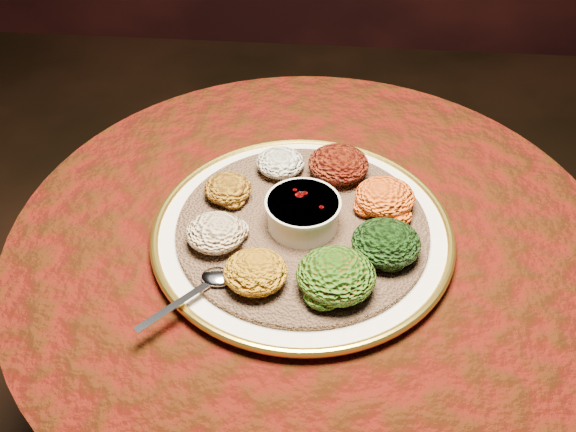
{
  "coord_description": "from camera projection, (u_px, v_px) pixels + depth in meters",
  "views": [
    {
      "loc": [
        0.02,
        -0.72,
        1.44
      ],
      "look_at": [
        -0.04,
        0.01,
        0.76
      ],
      "focal_mm": 40.0,
      "sensor_mm": 36.0,
      "label": 1
    }
  ],
  "objects": [
    {
      "name": "table",
      "position": [
        309.0,
        307.0,
        1.13
      ],
      "size": [
        0.96,
        0.96,
        0.73
      ],
      "color": "black",
      "rests_on": "ground"
    },
    {
      "name": "platter",
      "position": [
        302.0,
        232.0,
        1.0
      ],
      "size": [
        0.58,
        0.58,
        0.02
      ],
      "rotation": [
        0.0,
        0.0,
        0.37
      ],
      "color": "white",
      "rests_on": "table"
    },
    {
      "name": "injera",
      "position": [
        302.0,
        227.0,
        0.99
      ],
      "size": [
        0.43,
        0.43,
        0.01
      ],
      "primitive_type": "cylinder",
      "rotation": [
        0.0,
        0.0,
        0.12
      ],
      "color": "#865D43",
      "rests_on": "platter"
    },
    {
      "name": "stew_bowl",
      "position": [
        303.0,
        212.0,
        0.97
      ],
      "size": [
        0.11,
        0.11,
        0.05
      ],
      "color": "silver",
      "rests_on": "injera"
    },
    {
      "name": "spoon",
      "position": [
        212.0,
        281.0,
        0.9
      ],
      "size": [
        0.12,
        0.12,
        0.01
      ],
      "rotation": [
        0.0,
        0.0,
        -2.3
      ],
      "color": "silver",
      "rests_on": "injera"
    },
    {
      "name": "portion_ayib",
      "position": [
        280.0,
        163.0,
        1.07
      ],
      "size": [
        0.08,
        0.08,
        0.04
      ],
      "primitive_type": "ellipsoid",
      "color": "silver",
      "rests_on": "injera"
    },
    {
      "name": "portion_kitfo",
      "position": [
        338.0,
        164.0,
        1.06
      ],
      "size": [
        0.1,
        0.1,
        0.05
      ],
      "primitive_type": "ellipsoid",
      "color": "black",
      "rests_on": "injera"
    },
    {
      "name": "portion_tikil",
      "position": [
        385.0,
        197.0,
        1.0
      ],
      "size": [
        0.09,
        0.09,
        0.05
      ],
      "primitive_type": "ellipsoid",
      "color": "orange",
      "rests_on": "injera"
    },
    {
      "name": "portion_gomen",
      "position": [
        386.0,
        243.0,
        0.92
      ],
      "size": [
        0.1,
        0.1,
        0.05
      ],
      "primitive_type": "ellipsoid",
      "color": "black",
      "rests_on": "injera"
    },
    {
      "name": "portion_mixveg",
      "position": [
        336.0,
        275.0,
        0.88
      ],
      "size": [
        0.11,
        0.1,
        0.05
      ],
      "primitive_type": "ellipsoid",
      "color": "#9C250A",
      "rests_on": "injera"
    },
    {
      "name": "portion_kik",
      "position": [
        256.0,
        272.0,
        0.89
      ],
      "size": [
        0.09,
        0.09,
        0.04
      ],
      "primitive_type": "ellipsoid",
      "color": "#BC6D10",
      "rests_on": "injera"
    },
    {
      "name": "portion_timatim",
      "position": [
        216.0,
        233.0,
        0.94
      ],
      "size": [
        0.09,
        0.08,
        0.04
      ],
      "primitive_type": "ellipsoid",
      "color": "maroon",
      "rests_on": "injera"
    },
    {
      "name": "portion_shiro",
      "position": [
        228.0,
        189.0,
        1.02
      ],
      "size": [
        0.08,
        0.07,
        0.04
      ],
      "primitive_type": "ellipsoid",
      "color": "#916511",
      "rests_on": "injera"
    }
  ]
}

